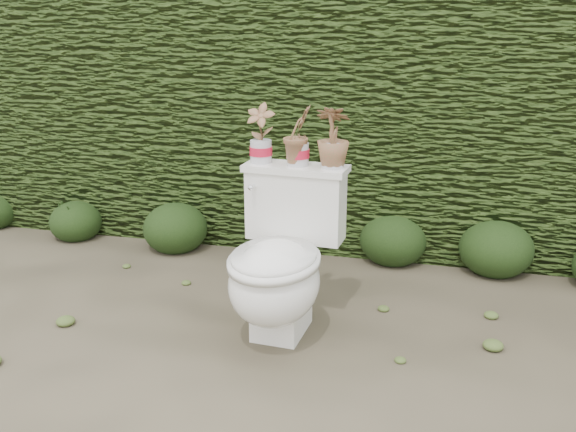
% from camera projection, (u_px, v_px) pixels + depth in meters
% --- Properties ---
extents(ground, '(60.00, 60.00, 0.00)m').
position_uv_depth(ground, '(280.00, 337.00, 3.05)').
color(ground, brown).
rests_on(ground, ground).
extents(hedge, '(8.00, 1.00, 1.60)m').
position_uv_depth(hedge, '(340.00, 117.00, 4.28)').
color(hedge, '#3C541C').
rests_on(hedge, ground).
extents(toilet, '(0.51, 0.71, 0.78)m').
position_uv_depth(toilet, '(280.00, 265.00, 2.98)').
color(toilet, white).
rests_on(toilet, ground).
extents(potted_plant_left, '(0.15, 0.11, 0.27)m').
position_uv_depth(potted_plant_left, '(261.00, 135.00, 3.08)').
color(potted_plant_left, '#216C2C').
rests_on(potted_plant_left, toilet).
extents(potted_plant_center, '(0.18, 0.19, 0.27)m').
position_uv_depth(potted_plant_center, '(298.00, 137.00, 3.02)').
color(potted_plant_center, '#216C2C').
rests_on(potted_plant_center, toilet).
extents(potted_plant_right, '(0.16, 0.16, 0.28)m').
position_uv_depth(potted_plant_right, '(333.00, 139.00, 2.97)').
color(potted_plant_right, '#216C2C').
rests_on(potted_plant_right, toilet).
extents(liriope_clump_1, '(0.35, 0.35, 0.28)m').
position_uv_depth(liriope_clump_1, '(75.00, 218.00, 4.35)').
color(liriope_clump_1, '#233813').
rests_on(liriope_clump_1, ground).
extents(liriope_clump_2, '(0.41, 0.41, 0.33)m').
position_uv_depth(liriope_clump_2, '(175.00, 224.00, 4.13)').
color(liriope_clump_2, '#233813').
rests_on(liriope_clump_2, ground).
extents(liriope_clump_3, '(0.36, 0.36, 0.29)m').
position_uv_depth(liriope_clump_3, '(284.00, 231.00, 4.07)').
color(liriope_clump_3, '#233813').
rests_on(liriope_clump_3, ground).
extents(liriope_clump_4, '(0.41, 0.41, 0.33)m').
position_uv_depth(liriope_clump_4, '(393.00, 235.00, 3.93)').
color(liriope_clump_4, '#233813').
rests_on(liriope_clump_4, ground).
extents(liriope_clump_5, '(0.43, 0.43, 0.35)m').
position_uv_depth(liriope_clump_5, '(496.00, 244.00, 3.77)').
color(liriope_clump_5, '#233813').
rests_on(liriope_clump_5, ground).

